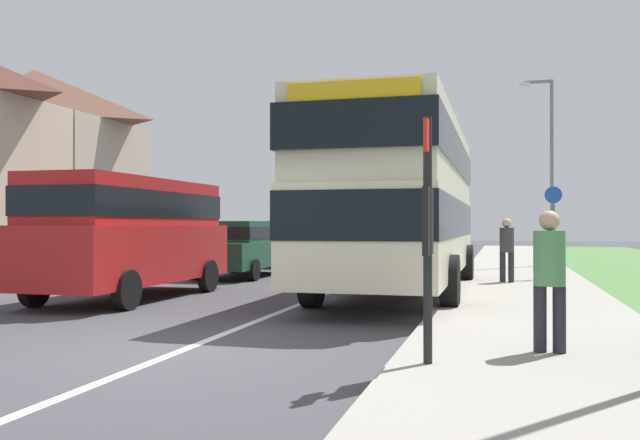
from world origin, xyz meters
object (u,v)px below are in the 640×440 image
pedestrian_at_stop (550,274)px  parked_car_dark_green (242,246)px  parked_car_blue (298,241)px  cycle_route_sign (553,228)px  bus_stop_sign (428,222)px  parked_van_red (130,229)px  double_decker_bus (401,196)px  pedestrian_walking_away (507,247)px  street_lamp_mid (548,159)px

pedestrian_at_stop → parked_car_dark_green: bearing=126.1°
parked_car_blue → cycle_route_sign: cycle_route_sign is taller
bus_stop_sign → parked_van_red: bearing=140.2°
parked_car_blue → parked_car_dark_green: bearing=-90.0°
cycle_route_sign → double_decker_bus: bearing=-130.9°
parked_car_dark_green → pedestrian_walking_away: (7.46, -1.43, 0.08)m
parked_car_dark_green → pedestrian_at_stop: bearing=-53.9°
parked_car_dark_green → pedestrian_at_stop: pedestrian_at_stop is taller
pedestrian_at_stop → parked_van_red: bearing=149.6°
parked_car_dark_green → parked_car_blue: bearing=90.0°
double_decker_bus → pedestrian_at_stop: double_decker_bus is taller
parked_van_red → bus_stop_sign: bus_stop_sign is taller
bus_stop_sign → cycle_route_sign: size_ratio=1.03×
pedestrian_walking_away → parked_car_blue: bearing=136.5°
parked_car_blue → pedestrian_walking_away: (7.46, -7.07, 0.06)m
cycle_route_sign → pedestrian_at_stop: bearing=-94.2°
parked_car_blue → pedestrian_at_stop: bearing=-64.4°
parked_car_blue → pedestrian_at_stop: size_ratio=2.56×
parked_car_blue → double_decker_bus: bearing=-61.0°
parked_car_blue → street_lamp_mid: 9.40m
bus_stop_sign → cycle_route_sign: (2.03, 11.83, -0.11)m
bus_stop_sign → parked_car_dark_green: bearing=119.6°
parked_van_red → pedestrian_walking_away: bearing=32.1°
pedestrian_at_stop → street_lamp_mid: size_ratio=0.25×
parked_car_blue → street_lamp_mid: bearing=4.4°
pedestrian_walking_away → bus_stop_sign: 10.28m
double_decker_bus → cycle_route_sign: bearing=49.1°
pedestrian_walking_away → bus_stop_sign: bearing=-94.7°
double_decker_bus → bus_stop_sign: size_ratio=3.91×
pedestrian_at_stop → parked_car_blue: bearing=115.6°
street_lamp_mid → parked_car_blue: bearing=-175.6°
parked_van_red → bus_stop_sign: bearing=-39.8°
double_decker_bus → street_lamp_mid: (3.69, 10.11, 1.69)m
pedestrian_walking_away → cycle_route_sign: cycle_route_sign is taller
double_decker_bus → pedestrian_walking_away: bearing=46.4°
cycle_route_sign → pedestrian_walking_away: bearing=-126.6°
double_decker_bus → cycle_route_sign: 5.27m
bus_stop_sign → pedestrian_at_stop: bearing=37.0°
parked_car_blue → bus_stop_sign: bearing=-69.1°
double_decker_bus → bus_stop_sign: double_decker_bus is taller
parked_car_dark_green → pedestrian_at_stop: size_ratio=2.73×
parked_car_dark_green → double_decker_bus: bearing=-35.9°
parked_car_blue → pedestrian_at_stop: pedestrian_at_stop is taller
double_decker_bus → cycle_route_sign: (3.42, 3.95, -0.71)m
bus_stop_sign → cycle_route_sign: bus_stop_sign is taller
parked_van_red → bus_stop_sign: 8.65m
parked_car_blue → street_lamp_mid: (8.91, 0.69, 2.91)m
pedestrian_walking_away → street_lamp_mid: street_lamp_mid is taller
double_decker_bus → bus_stop_sign: bearing=-79.9°
double_decker_bus → pedestrian_walking_away: size_ratio=6.09×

